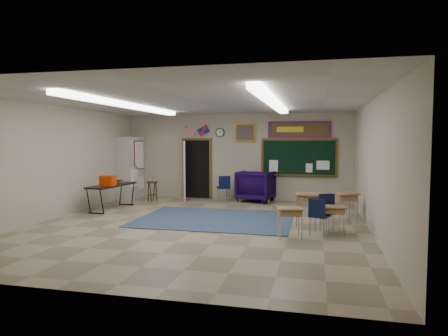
% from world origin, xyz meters
% --- Properties ---
extents(floor, '(9.00, 9.00, 0.00)m').
position_xyz_m(floor, '(0.00, 0.00, 0.00)').
color(floor, tan).
rests_on(floor, ground).
extents(back_wall, '(8.00, 0.04, 3.00)m').
position_xyz_m(back_wall, '(0.00, 4.50, 1.50)').
color(back_wall, '#AC9F8B').
rests_on(back_wall, floor).
extents(front_wall, '(8.00, 0.04, 3.00)m').
position_xyz_m(front_wall, '(0.00, -4.50, 1.50)').
color(front_wall, '#AC9F8B').
rests_on(front_wall, floor).
extents(left_wall, '(0.04, 9.00, 3.00)m').
position_xyz_m(left_wall, '(-4.00, 0.00, 1.50)').
color(left_wall, '#AC9F8B').
rests_on(left_wall, floor).
extents(right_wall, '(0.04, 9.00, 3.00)m').
position_xyz_m(right_wall, '(4.00, 0.00, 1.50)').
color(right_wall, '#AC9F8B').
rests_on(right_wall, floor).
extents(ceiling, '(8.00, 9.00, 0.04)m').
position_xyz_m(ceiling, '(0.00, 0.00, 3.00)').
color(ceiling, beige).
rests_on(ceiling, back_wall).
extents(area_rug, '(4.00, 3.00, 0.02)m').
position_xyz_m(area_rug, '(0.20, 0.80, 0.01)').
color(area_rug, '#364B67').
rests_on(area_rug, floor).
extents(fluorescent_strips, '(3.86, 6.00, 0.10)m').
position_xyz_m(fluorescent_strips, '(0.00, 0.00, 2.94)').
color(fluorescent_strips, white).
rests_on(fluorescent_strips, ceiling).
extents(doorway, '(1.10, 0.89, 2.16)m').
position_xyz_m(doorway, '(-1.50, 4.35, 1.06)').
color(doorway, black).
rests_on(doorway, back_wall).
extents(chalkboard, '(2.55, 0.14, 1.30)m').
position_xyz_m(chalkboard, '(2.20, 4.46, 1.46)').
color(chalkboard, brown).
rests_on(chalkboard, back_wall).
extents(bulletin_board, '(2.10, 0.05, 0.55)m').
position_xyz_m(bulletin_board, '(2.20, 4.47, 2.45)').
color(bulletin_board, '#AC1B0E').
rests_on(bulletin_board, back_wall).
extents(framed_art_print, '(0.75, 0.05, 0.65)m').
position_xyz_m(framed_art_print, '(0.35, 4.47, 2.35)').
color(framed_art_print, olive).
rests_on(framed_art_print, back_wall).
extents(wall_clock, '(0.32, 0.05, 0.32)m').
position_xyz_m(wall_clock, '(-0.55, 4.47, 2.35)').
color(wall_clock, black).
rests_on(wall_clock, back_wall).
extents(wall_flags, '(1.16, 0.06, 0.70)m').
position_xyz_m(wall_flags, '(-1.40, 4.44, 2.48)').
color(wall_flags, red).
rests_on(wall_flags, back_wall).
extents(storage_cabinet, '(0.59, 1.25, 2.20)m').
position_xyz_m(storage_cabinet, '(-3.71, 3.85, 1.10)').
color(storage_cabinet, '#B1B1AC').
rests_on(storage_cabinet, floor).
extents(wingback_armchair, '(1.34, 1.37, 1.05)m').
position_xyz_m(wingback_armchair, '(0.80, 4.15, 0.53)').
color(wingback_armchair, black).
rests_on(wingback_armchair, floor).
extents(student_chair_reading, '(0.59, 0.59, 0.88)m').
position_xyz_m(student_chair_reading, '(-0.30, 3.90, 0.44)').
color(student_chair_reading, black).
rests_on(student_chair_reading, floor).
extents(student_chair_desk_a, '(0.53, 0.53, 0.82)m').
position_xyz_m(student_chair_desk_a, '(2.87, -0.41, 0.41)').
color(student_chair_desk_a, black).
rests_on(student_chair_desk_a, floor).
extents(student_chair_desk_b, '(0.56, 0.56, 0.84)m').
position_xyz_m(student_chair_desk_b, '(3.10, 0.03, 0.42)').
color(student_chair_desk_b, black).
rests_on(student_chair_desk_b, floor).
extents(student_desk_front_left, '(0.72, 0.57, 0.80)m').
position_xyz_m(student_desk_front_left, '(2.64, 0.51, 0.45)').
color(student_desk_front_left, '#A4794C').
rests_on(student_desk_front_left, floor).
extents(student_desk_front_right, '(0.76, 0.70, 0.74)m').
position_xyz_m(student_desk_front_right, '(3.51, 1.28, 0.41)').
color(student_desk_front_right, '#A4794C').
rests_on(student_desk_front_right, floor).
extents(student_desk_back_left, '(0.63, 0.53, 0.66)m').
position_xyz_m(student_desk_back_left, '(2.25, -0.81, 0.37)').
color(student_desk_back_left, '#A4794C').
rests_on(student_desk_back_left, floor).
extents(student_desk_back_right, '(0.54, 0.41, 0.63)m').
position_xyz_m(student_desk_back_right, '(3.18, -0.22, 0.35)').
color(student_desk_back_right, '#A4794C').
rests_on(student_desk_back_right, floor).
extents(folding_table, '(0.78, 1.87, 1.04)m').
position_xyz_m(folding_table, '(-3.22, 1.59, 0.41)').
color(folding_table, black).
rests_on(folding_table, floor).
extents(wooden_stool, '(0.38, 0.38, 0.67)m').
position_xyz_m(wooden_stool, '(-2.66, 3.35, 0.35)').
color(wooden_stool, '#503618').
rests_on(wooden_stool, floor).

